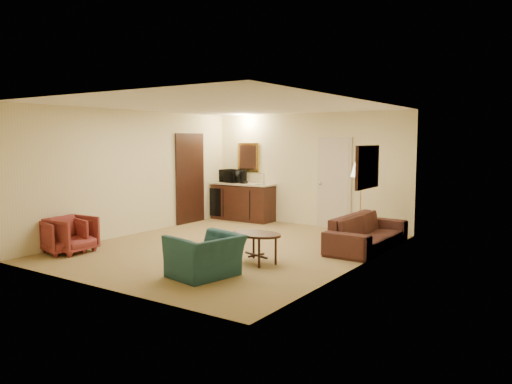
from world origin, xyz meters
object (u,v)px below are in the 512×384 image
rose_chair_far (72,233)px  floor_lamp (361,201)px  rose_chair_near (64,235)px  teal_armchair (205,249)px  coffee_maker (244,177)px  wetbar_cabinet (243,202)px  sofa (368,227)px  waste_bin (263,216)px  microwave (232,175)px  coffee_table (256,248)px

rose_chair_far → floor_lamp: 5.48m
rose_chair_near → teal_armchair: bearing=-72.5°
rose_chair_near → coffee_maker: size_ratio=2.18×
floor_lamp → coffee_maker: bearing=169.2°
teal_armchair → wetbar_cabinet: bearing=-139.1°
wetbar_cabinet → teal_armchair: 5.17m
sofa → waste_bin: 3.44m
rose_chair_far → microwave: bearing=-4.4°
wetbar_cabinet → rose_chair_far: (-0.43, -4.61, -0.11)m
sofa → rose_chair_near: size_ratio=3.22×
teal_armchair → coffee_table: teal_armchair is taller
teal_armchair → coffee_table: size_ratio=1.11×
rose_chair_far → microwave: (0.07, 4.65, 0.76)m
microwave → teal_armchair: bearing=-48.0°
wetbar_cabinet → rose_chair_near: 4.75m
sofa → microwave: microwave is taller
teal_armchair → waste_bin: (-1.88, 4.44, -0.26)m
coffee_table → microwave: (-3.06, 3.46, 0.87)m
waste_bin → coffee_maker: bearing=177.5°
teal_armchair → rose_chair_near: 3.04m
coffee_maker → floor_lamp: bearing=-13.7°
teal_armchair → coffee_maker: coffee_maker is taller
floor_lamp → teal_armchair: bearing=-102.1°
rose_chair_far → coffee_table: size_ratio=0.83×
teal_armchair → coffee_table: bearing=-177.2°
wetbar_cabinet → sofa: (3.80, -1.42, -0.05)m
coffee_maker → rose_chair_far: bearing=-99.0°
sofa → teal_armchair: bearing=158.2°
teal_armchair → rose_chair_far: 2.96m
rose_chair_far → waste_bin: 4.67m
teal_armchair → waste_bin: 4.83m
rose_chair_near → rose_chair_far: rose_chair_far is taller
wetbar_cabinet → floor_lamp: (3.35, -0.67, 0.31)m
coffee_table → coffee_maker: (-2.64, 3.38, 0.82)m
wetbar_cabinet → rose_chair_far: size_ratio=2.31×
teal_armchair → floor_lamp: (0.82, 3.84, 0.36)m
wetbar_cabinet → coffee_maker: size_ratio=5.45×
teal_armchair → waste_bin: size_ratio=2.97×
rose_chair_near → floor_lamp: bearing=-30.0°
microwave → coffee_maker: (0.42, -0.09, -0.05)m
coffee_table → waste_bin: (-2.05, 3.35, -0.09)m
coffee_table → coffee_maker: 4.36m
wetbar_cabinet → rose_chair_far: bearing=-95.3°
wetbar_cabinet → sofa: size_ratio=0.78×
teal_armchair → rose_chair_near: teal_armchair is taller
sofa → teal_armchair: (-1.27, -3.09, 0.00)m
coffee_maker → rose_chair_near: bearing=-99.7°
sofa → floor_lamp: (-0.45, 0.75, 0.36)m
sofa → microwave: size_ratio=3.65×
rose_chair_near → rose_chair_far: 0.13m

